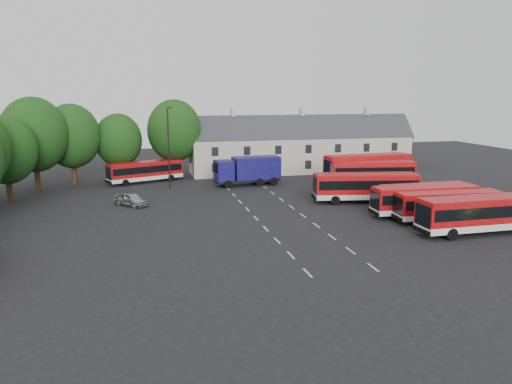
% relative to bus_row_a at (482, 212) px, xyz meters
% --- Properties ---
extents(ground, '(140.00, 140.00, 0.00)m').
position_rel_bus_row_a_xyz_m(ground, '(-18.37, 8.01, -2.01)').
color(ground, black).
rests_on(ground, ground).
extents(lane_markings, '(5.15, 33.80, 0.01)m').
position_rel_bus_row_a_xyz_m(lane_markings, '(-15.87, 10.01, -2.01)').
color(lane_markings, beige).
rests_on(lane_markings, ground).
extents(treeline, '(29.92, 32.59, 12.01)m').
position_rel_bus_row_a_xyz_m(treeline, '(-39.11, 27.37, 4.67)').
color(treeline, black).
rests_on(treeline, ground).
extents(terrace_houses, '(35.70, 7.13, 10.06)m').
position_rel_bus_row_a_xyz_m(terrace_houses, '(-4.37, 38.01, 1.85)').
color(terrace_houses, beige).
rests_on(terrace_houses, ground).
extents(bus_row_a, '(11.90, 2.99, 3.35)m').
position_rel_bus_row_a_xyz_m(bus_row_a, '(0.00, 0.00, 0.00)').
color(bus_row_a, silver).
rests_on(bus_row_a, ground).
extents(bus_row_b, '(10.71, 3.08, 2.99)m').
position_rel_bus_row_a_xyz_m(bus_row_b, '(-0.32, 4.43, -0.21)').
color(bus_row_b, silver).
rests_on(bus_row_b, ground).
extents(bus_row_c, '(11.13, 3.00, 3.12)m').
position_rel_bus_row_a_xyz_m(bus_row_c, '(-1.31, 6.92, -0.14)').
color(bus_row_c, silver).
rests_on(bus_row_c, ground).
extents(bus_row_d, '(10.18, 2.66, 2.86)m').
position_rel_bus_row_a_xyz_m(bus_row_d, '(0.06, 9.23, -0.29)').
color(bus_row_d, silver).
rests_on(bus_row_d, ground).
extents(bus_row_e, '(12.14, 4.60, 3.35)m').
position_rel_bus_row_a_xyz_m(bus_row_e, '(-4.32, 14.46, 0.00)').
color(bus_row_e, silver).
rests_on(bus_row_e, ground).
extents(bus_dd_south, '(10.47, 3.75, 4.20)m').
position_rel_bus_row_a_xyz_m(bus_dd_south, '(-1.70, 18.27, 0.38)').
color(bus_dd_south, silver).
rests_on(bus_dd_south, ground).
extents(bus_dd_north, '(11.59, 3.53, 4.68)m').
position_rel_bus_row_a_xyz_m(bus_dd_north, '(-1.05, 20.87, 0.65)').
color(bus_dd_north, silver).
rests_on(bus_dd_north, ground).
extents(bus_north, '(10.66, 6.21, 2.98)m').
position_rel_bus_row_a_xyz_m(bus_north, '(-28.86, 33.43, -0.22)').
color(bus_north, silver).
rests_on(bus_north, ground).
extents(box_truck, '(9.12, 3.77, 3.88)m').
position_rel_bus_row_a_xyz_m(box_truck, '(-15.21, 28.07, 0.17)').
color(box_truck, black).
rests_on(box_truck, ground).
extents(silver_car, '(4.25, 4.38, 1.48)m').
position_rel_bus_row_a_xyz_m(silver_car, '(-30.66, 18.76, -1.27)').
color(silver_car, '#B2B4BA').
rests_on(silver_car, ground).
extents(lamppost, '(0.74, 0.39, 10.69)m').
position_rel_bus_row_a_xyz_m(lamppost, '(-25.78, 27.94, 3.69)').
color(lamppost, black).
rests_on(lamppost, ground).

